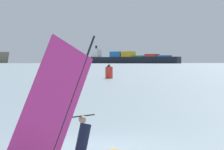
% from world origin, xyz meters
% --- Properties ---
extents(ground_plane, '(4000.00, 4000.00, 0.00)m').
position_xyz_m(ground_plane, '(0.00, 0.00, 0.00)').
color(ground_plane, gray).
extents(windsurfer, '(3.06, 3.10, 3.81)m').
position_xyz_m(windsurfer, '(-0.61, -2.56, 1.00)').
color(windsurfer, orange).
rests_on(windsurfer, ground_plane).
extents(cargo_ship, '(186.09, 105.99, 35.14)m').
position_xyz_m(cargo_ship, '(14.40, 765.57, 8.97)').
color(cargo_ship, black).
rests_on(cargo_ship, ground_plane).
extents(distant_headland, '(1235.13, 718.27, 27.40)m').
position_xyz_m(distant_headland, '(180.78, 1327.68, 13.70)').
color(distant_headland, '#756B56').
rests_on(distant_headland, ground_plane).
extents(channel_buoy, '(1.28, 1.28, 2.48)m').
position_xyz_m(channel_buoy, '(-1.34, 56.23, 1.13)').
color(channel_buoy, red).
rests_on(channel_buoy, ground_plane).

